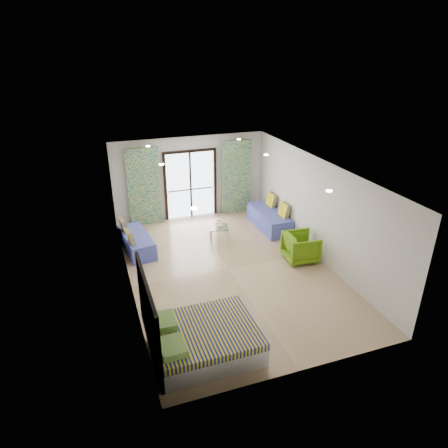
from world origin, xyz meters
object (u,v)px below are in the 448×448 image
object	(u,v)px
bed	(204,340)
coffee_table	(219,228)
daybed_right	(270,218)
armchair	(301,246)
daybed_left	(136,242)

from	to	relation	value
bed	coffee_table	xyz separation A→B (m)	(1.81, 4.51, 0.05)
bed	daybed_right	size ratio (longest dim) A/B	1.00
bed	armchair	distance (m)	4.29
daybed_right	coffee_table	size ratio (longest dim) A/B	2.89
coffee_table	daybed_left	bearing A→B (deg)	179.03
daybed_left	daybed_right	size ratio (longest dim) A/B	0.94
daybed_right	coffee_table	bearing A→B (deg)	-172.66
daybed_left	coffee_table	bearing A→B (deg)	-7.93
daybed_right	coffee_table	world-z (taller)	daybed_right
daybed_left	armchair	size ratio (longest dim) A/B	2.14
bed	daybed_right	xyz separation A→B (m)	(3.59, 4.74, 0.02)
daybed_left	armchair	distance (m)	4.58
daybed_right	coffee_table	xyz separation A→B (m)	(-1.78, -0.22, 0.03)
daybed_right	daybed_left	bearing A→B (deg)	-177.36
bed	daybed_right	world-z (taller)	daybed_right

